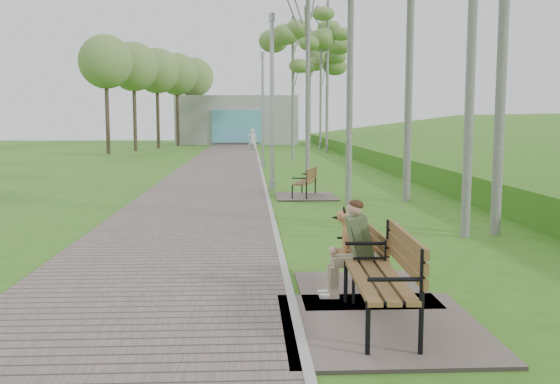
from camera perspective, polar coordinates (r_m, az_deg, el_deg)
The scene contains 13 objects.
walkway at distance 23.78m, azimuth -5.85°, elevation 1.58°, with size 3.50×67.00×0.04m, color #62554F.
kerb at distance 23.75m, azimuth -1.63°, elevation 1.62°, with size 0.10×67.00×0.05m, color #999993.
building_north at distance 53.14m, azimuth -3.93°, elevation 6.58°, with size 10.00×5.20×4.00m.
bench_main at distance 7.81m, azimuth 7.02°, elevation -6.40°, with size 1.59×1.77×1.39m.
bench_second at distance 6.57m, azimuth 9.03°, elevation -10.28°, with size 2.05×2.28×1.26m.
bench_third at distance 17.06m, azimuth 2.24°, elevation 0.12°, with size 1.64×1.82×1.01m.
lamp_post_second at distance 18.60m, azimuth -0.74°, elevation 7.61°, with size 0.20×0.20×5.20m.
lamp_post_third at distance 27.68m, azimuth -1.59°, elevation 7.15°, with size 0.19×0.19×5.02m.
pedestrian_near at distance 38.74m, azimuth -2.55°, elevation 4.70°, with size 0.56×0.36×1.52m, color silver.
birch_far_b at distance 31.82m, azimuth 1.20°, elevation 13.44°, with size 2.23×2.23×7.46m.
birch_far_c at distance 39.54m, azimuth 4.38°, elevation 14.77°, with size 2.61×2.61×9.77m.
birch_distant_a at distance 45.34m, azimuth 2.76°, elevation 12.83°, with size 2.65×2.65×8.85m.
birch_distant_b at distance 43.90m, azimuth 3.77°, elevation 12.84°, with size 2.76×2.76×8.67m.
Camera 1 is at (-0.49, -2.15, 2.15)m, focal length 40.00 mm.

